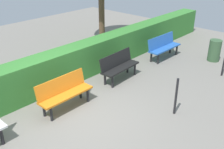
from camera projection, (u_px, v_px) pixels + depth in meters
name	position (u px, v px, depth m)	size (l,w,h in m)	color
ground_plane	(81.00, 116.00, 6.73)	(19.48, 19.48, 0.00)	gray
bench_blue	(163.00, 46.00, 10.09)	(1.59, 0.50, 0.86)	blue
bench_black	(119.00, 65.00, 8.43)	(1.49, 0.53, 0.86)	black
bench_orange	(64.00, 92.00, 6.88)	(1.52, 0.47, 0.86)	orange
hedge_row	(69.00, 65.00, 8.31)	(15.48, 0.68, 1.08)	#387F33
railing_post_near	(224.00, 62.00, 8.65)	(0.06, 0.06, 1.00)	black
railing_post_mid	(176.00, 97.00, 6.62)	(0.06, 0.06, 1.00)	black
trash_bin	(214.00, 50.00, 9.88)	(0.44, 0.44, 0.80)	#385938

